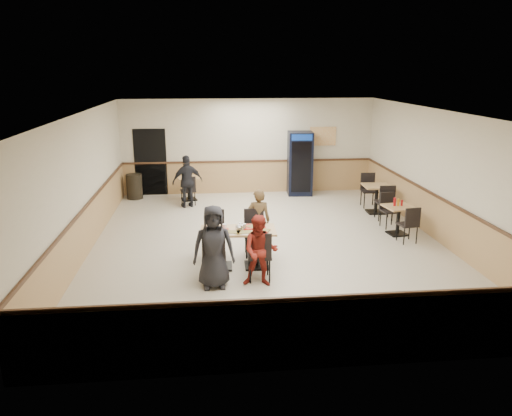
{
  "coord_description": "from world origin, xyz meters",
  "views": [
    {
      "loc": [
        -1.38,
        -10.77,
        3.9
      ],
      "look_at": [
        -0.32,
        -0.5,
        1.0
      ],
      "focal_mm": 35.0,
      "sensor_mm": 36.0,
      "label": 1
    }
  ],
  "objects": [
    {
      "name": "back_table",
      "position": [
        -1.91,
        4.2,
        0.47
      ],
      "size": [
        0.81,
        0.81,
        0.71
      ],
      "rotation": [
        0.0,
        0.0,
        0.25
      ],
      "color": "black",
      "rests_on": "ground"
    },
    {
      "name": "lone_diner",
      "position": [
        -1.91,
        3.39,
        0.76
      ],
      "size": [
        0.96,
        0.62,
        1.52
      ],
      "primitive_type": "imported",
      "rotation": [
        0.0,
        0.0,
        3.45
      ],
      "color": "black",
      "rests_on": "ground"
    },
    {
      "name": "ground",
      "position": [
        0.0,
        0.0,
        0.0
      ],
      "size": [
        10.0,
        10.0,
        0.0
      ],
      "primitive_type": "plane",
      "color": "beige",
      "rests_on": "ground"
    },
    {
      "name": "diner_man_opposite",
      "position": [
        -0.26,
        -0.43,
        0.7
      ],
      "size": [
        0.54,
        0.39,
        1.4
      ],
      "primitive_type": "imported",
      "rotation": [
        0.0,
        0.0,
        3.04
      ],
      "color": "brown",
      "rests_on": "ground"
    },
    {
      "name": "side_table_far",
      "position": [
        3.33,
        2.24,
        0.52
      ],
      "size": [
        0.76,
        0.76,
        0.79
      ],
      "rotation": [
        0.0,
        0.0,
        -0.04
      ],
      "color": "black",
      "rests_on": "ground"
    },
    {
      "name": "side_table_near_chair_south",
      "position": [
        3.22,
        -0.22,
        0.45
      ],
      "size": [
        0.47,
        0.47,
        0.9
      ],
      "primitive_type": null,
      "rotation": [
        0.0,
        0.0,
        3.29
      ],
      "color": "black",
      "rests_on": "ground"
    },
    {
      "name": "side_table_far_chair_north",
      "position": [
        3.33,
        2.87,
        0.5
      ],
      "size": [
        0.48,
        0.48,
        1.0
      ],
      "primitive_type": null,
      "rotation": [
        0.0,
        0.0,
        -0.04
      ],
      "color": "black",
      "rests_on": "ground"
    },
    {
      "name": "diner_woman_left",
      "position": [
        -1.27,
        -2.22,
        0.78
      ],
      "size": [
        0.77,
        0.51,
        1.55
      ],
      "primitive_type": "imported",
      "rotation": [
        0.0,
        0.0,
        0.02
      ],
      "color": "black",
      "rests_on": "ground"
    },
    {
      "name": "back_table_chair_lone",
      "position": [
        -1.91,
        3.63,
        0.45
      ],
      "size": [
        0.51,
        0.51,
        0.9
      ],
      "primitive_type": null,
      "rotation": [
        0.0,
        0.0,
        3.39
      ],
      "color": "black",
      "rests_on": "ground"
    },
    {
      "name": "main_chairs",
      "position": [
        -0.82,
        -1.32,
        0.51
      ],
      "size": [
        1.37,
        1.79,
        1.01
      ],
      "rotation": [
        0.0,
        0.0,
        -0.03
      ],
      "color": "black",
      "rests_on": "ground"
    },
    {
      "name": "main_table",
      "position": [
        -0.77,
        -1.33,
        0.53
      ],
      "size": [
        1.51,
        0.79,
        0.8
      ],
      "rotation": [
        0.0,
        0.0,
        -0.03
      ],
      "color": "black",
      "rests_on": "ground"
    },
    {
      "name": "side_table_near",
      "position": [
        3.22,
        0.35,
        0.47
      ],
      "size": [
        0.75,
        0.75,
        0.71
      ],
      "rotation": [
        0.0,
        0.0,
        0.14
      ],
      "color": "black",
      "rests_on": "ground"
    },
    {
      "name": "diner_woman_right",
      "position": [
        -0.42,
        -2.24,
        0.67
      ],
      "size": [
        0.74,
        0.62,
        1.35
      ],
      "primitive_type": "imported",
      "rotation": [
        0.0,
        0.0,
        -0.18
      ],
      "color": "maroon",
      "rests_on": "ground"
    },
    {
      "name": "room_shell",
      "position": [
        1.78,
        2.55,
        0.58
      ],
      "size": [
        10.0,
        10.0,
        10.0
      ],
      "color": "silver",
      "rests_on": "ground"
    },
    {
      "name": "tabletop_clutter",
      "position": [
        -0.82,
        -1.37,
        0.83
      ],
      "size": [
        1.32,
        0.64,
        0.12
      ],
      "rotation": [
        0.0,
        0.0,
        -0.03
      ],
      "color": "#AB140B",
      "rests_on": "main_table"
    },
    {
      "name": "trash_bin",
      "position": [
        -3.59,
        4.55,
        0.38
      ],
      "size": [
        0.49,
        0.49,
        0.77
      ],
      "primitive_type": "cylinder",
      "color": "black",
      "rests_on": "ground"
    },
    {
      "name": "condiment_caddy",
      "position": [
        3.19,
        0.4,
        0.8
      ],
      "size": [
        0.23,
        0.06,
        0.2
      ],
      "color": "#A10B10",
      "rests_on": "side_table_near"
    },
    {
      "name": "pepsi_cooler",
      "position": [
        1.6,
        4.59,
        1.0
      ],
      "size": [
        0.81,
        0.81,
        2.0
      ],
      "rotation": [
        0.0,
        0.0,
        -0.07
      ],
      "color": "black",
      "rests_on": "ground"
    },
    {
      "name": "side_table_far_chair_south",
      "position": [
        3.33,
        1.62,
        0.5
      ],
      "size": [
        0.48,
        0.48,
        1.0
      ],
      "primitive_type": null,
      "rotation": [
        0.0,
        0.0,
        3.1
      ],
      "color": "black",
      "rests_on": "ground"
    },
    {
      "name": "side_table_near_chair_north",
      "position": [
        3.22,
        0.92,
        0.45
      ],
      "size": [
        0.47,
        0.47,
        0.9
      ],
      "primitive_type": null,
      "rotation": [
        0.0,
        0.0,
        0.14
      ],
      "color": "black",
      "rests_on": "ground"
    }
  ]
}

